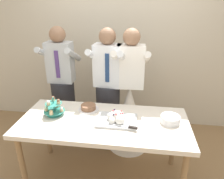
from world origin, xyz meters
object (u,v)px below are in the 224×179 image
at_px(plate_stack, 170,119).
at_px(round_cake, 88,108).
at_px(person_bride, 129,110).
at_px(main_cake_tray, 117,118).
at_px(person_guest, 63,93).
at_px(dessert_table, 104,126).
at_px(cupcake_stand, 54,108).
at_px(person_groom, 108,97).

relative_size(plate_stack, round_cake, 0.86).
bearing_deg(person_bride, main_cake_tray, -98.61).
xyz_separation_m(round_cake, person_guest, (-0.49, 0.49, -0.06)).
distance_m(dessert_table, person_bride, 0.68).
xyz_separation_m(plate_stack, person_bride, (-0.46, 0.57, -0.23)).
bearing_deg(person_guest, round_cake, -45.03).
distance_m(cupcake_stand, round_cake, 0.39).
height_order(cupcake_stand, plate_stack, cupcake_stand).
bearing_deg(dessert_table, main_cake_tray, -1.09).
bearing_deg(plate_stack, dessert_table, -175.11).
relative_size(cupcake_stand, person_groom, 0.14).
xyz_separation_m(person_bride, person_guest, (-0.94, 0.07, 0.16)).
bearing_deg(person_guest, person_groom, -5.51).
bearing_deg(plate_stack, main_cake_tray, -173.58).
bearing_deg(cupcake_stand, round_cake, 24.75).
height_order(cupcake_stand, round_cake, cupcake_stand).
distance_m(round_cake, person_guest, 0.69).
height_order(dessert_table, person_bride, person_bride).
distance_m(main_cake_tray, round_cake, 0.42).
distance_m(person_bride, person_guest, 0.96).
distance_m(plate_stack, round_cake, 0.92).
height_order(main_cake_tray, person_guest, person_guest).
height_order(person_groom, person_bride, same).
height_order(plate_stack, person_guest, person_guest).
distance_m(person_groom, person_bride, 0.33).
bearing_deg(person_bride, plate_stack, -51.26).
bearing_deg(dessert_table, cupcake_stand, 174.89).
bearing_deg(person_groom, person_bride, -1.16).
bearing_deg(plate_stack, round_cake, 170.57).
xyz_separation_m(main_cake_tray, person_bride, (0.10, 0.63, -0.23)).
bearing_deg(cupcake_stand, person_groom, 48.82).
distance_m(cupcake_stand, main_cake_tray, 0.71).
xyz_separation_m(round_cake, person_groom, (0.16, 0.42, -0.06)).
distance_m(person_groom, person_guest, 0.65).
bearing_deg(person_bride, round_cake, -137.28).
bearing_deg(plate_stack, person_groom, 142.38).
distance_m(main_cake_tray, person_groom, 0.67).
height_order(main_cake_tray, person_groom, person_groom).
distance_m(plate_stack, person_groom, 0.95).
xyz_separation_m(dessert_table, cupcake_stand, (-0.56, 0.05, 0.15)).
relative_size(dessert_table, main_cake_tray, 4.15).
height_order(main_cake_tray, round_cake, main_cake_tray).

